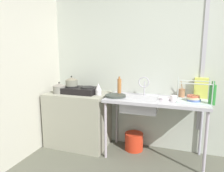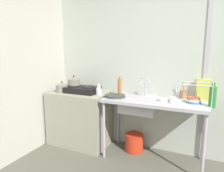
# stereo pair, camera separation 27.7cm
# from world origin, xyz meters

# --- Properties ---
(wall_back) EXTENTS (5.32, 0.10, 2.42)m
(wall_back) POSITION_xyz_m (0.00, 1.76, 1.21)
(wall_back) COLOR #B1B7AA
(wall_back) RESTS_ON ground
(wall_metal_strip) EXTENTS (0.05, 0.01, 1.94)m
(wall_metal_strip) POSITION_xyz_m (-0.02, 1.70, 1.33)
(wall_metal_strip) COLOR #A9A7B0
(counter_concrete) EXTENTS (0.92, 0.57, 0.83)m
(counter_concrete) POSITION_xyz_m (-1.77, 1.42, 0.41)
(counter_concrete) COLOR gray
(counter_concrete) RESTS_ON ground
(counter_sink) EXTENTS (1.31, 0.57, 0.83)m
(counter_sink) POSITION_xyz_m (-0.60, 1.42, 0.76)
(counter_sink) COLOR #A9A7B0
(counter_sink) RESTS_ON ground
(stove) EXTENTS (0.54, 0.33, 0.11)m
(stove) POSITION_xyz_m (-1.73, 1.42, 0.88)
(stove) COLOR black
(stove) RESTS_ON counter_concrete
(pot_on_left_burner) EXTENTS (0.19, 0.19, 0.15)m
(pot_on_left_burner) POSITION_xyz_m (-1.86, 1.42, 1.00)
(pot_on_left_burner) COLOR slate
(pot_on_left_burner) RESTS_ON stove
(pot_beside_stove) EXTENTS (0.20, 0.20, 0.17)m
(pot_beside_stove) POSITION_xyz_m (-2.02, 1.33, 0.90)
(pot_beside_stove) COLOR slate
(pot_beside_stove) RESTS_ON counter_concrete
(percolator) EXTENTS (0.09, 0.09, 0.17)m
(percolator) POSITION_xyz_m (-1.41, 1.39, 0.91)
(percolator) COLOR #BFBABE
(percolator) RESTS_ON counter_concrete
(sink_basin) EXTENTS (0.48, 0.35, 0.18)m
(sink_basin) POSITION_xyz_m (-0.80, 1.39, 0.74)
(sink_basin) COLOR #A9A7B0
(sink_basin) RESTS_ON counter_sink
(faucet) EXTENTS (0.15, 0.09, 0.28)m
(faucet) POSITION_xyz_m (-0.78, 1.54, 1.01)
(faucet) COLOR #A9A7B0
(faucet) RESTS_ON counter_sink
(frying_pan) EXTENTS (0.29, 0.29, 0.03)m
(frying_pan) POSITION_xyz_m (-1.14, 1.36, 0.84)
(frying_pan) COLOR #323833
(frying_pan) RESTS_ON counter_sink
(dish_rack) EXTENTS (0.40, 0.28, 0.29)m
(dish_rack) POSITION_xyz_m (-0.13, 1.40, 0.87)
(dish_rack) COLOR #B4BDB7
(dish_rack) RESTS_ON counter_sink
(cup_by_rack) EXTENTS (0.09, 0.09, 0.07)m
(cup_by_rack) POSITION_xyz_m (-0.37, 1.38, 0.86)
(cup_by_rack) COLOR white
(cup_by_rack) RESTS_ON counter_sink
(small_bowl_on_drainboard) EXTENTS (0.13, 0.13, 0.04)m
(small_bowl_on_drainboard) POSITION_xyz_m (-0.48, 1.39, 0.84)
(small_bowl_on_drainboard) COLOR white
(small_bowl_on_drainboard) RESTS_ON counter_sink
(bottle_by_sink) EXTENTS (0.06, 0.06, 0.27)m
(bottle_by_sink) POSITION_xyz_m (-1.12, 1.49, 0.95)
(bottle_by_sink) COLOR #9D5F30
(bottle_by_sink) RESTS_ON counter_sink
(bottle_by_rack) EXTENTS (0.08, 0.08, 0.28)m
(bottle_by_rack) POSITION_xyz_m (0.06, 1.32, 0.95)
(bottle_by_rack) COLOR #27792E
(bottle_by_rack) RESTS_ON counter_sink
(cereal_box) EXTENTS (0.18, 0.08, 0.28)m
(cereal_box) POSITION_xyz_m (-0.02, 1.66, 0.97)
(cereal_box) COLOR #D2D655
(cereal_box) RESTS_ON counter_sink
(utensil_jar) EXTENTS (0.08, 0.08, 0.24)m
(utensil_jar) POSITION_xyz_m (-0.27, 1.65, 0.89)
(utensil_jar) COLOR #A3704C
(utensil_jar) RESTS_ON counter_sink
(bucket_on_floor) EXTENTS (0.27, 0.27, 0.25)m
(bucket_on_floor) POSITION_xyz_m (-0.90, 1.52, 0.13)
(bucket_on_floor) COLOR red
(bucket_on_floor) RESTS_ON ground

